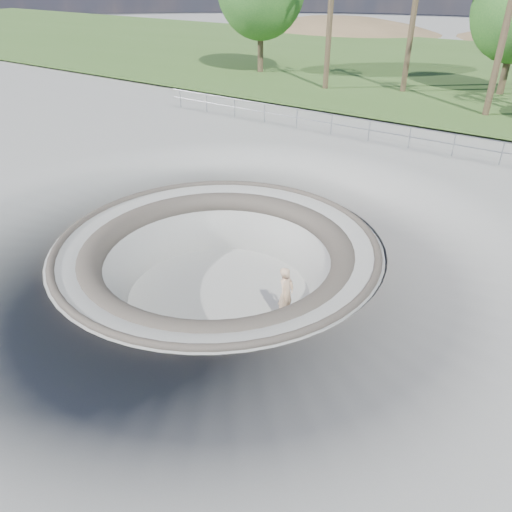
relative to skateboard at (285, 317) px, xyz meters
name	(u,v)px	position (x,y,z in m)	size (l,w,h in m)	color
ground	(217,243)	(-2.56, -0.01, 1.84)	(180.00, 180.00, 0.00)	gray
skate_bowl	(219,291)	(-2.56, -0.01, 0.01)	(14.00, 14.00, 4.10)	gray
grass_strip	(476,71)	(-2.56, 33.99, 2.06)	(180.00, 36.00, 0.12)	#395A24
safety_railing	(369,130)	(-2.56, 11.99, 2.53)	(25.00, 0.06, 1.03)	gray
skateboard	(285,317)	(0.00, 0.00, 0.00)	(0.79, 0.23, 0.08)	#9A643D
skater	(286,293)	(0.00, 0.00, 0.88)	(0.63, 0.42, 1.74)	tan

